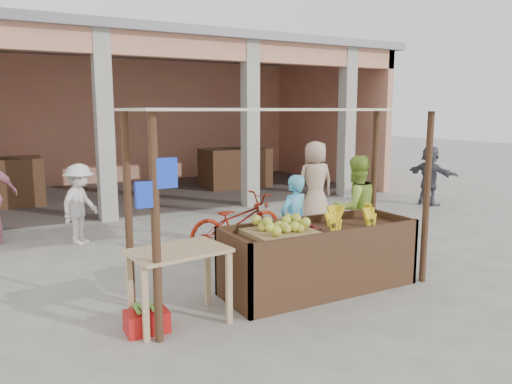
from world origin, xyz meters
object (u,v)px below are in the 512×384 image
red_crate (147,321)px  fruit_stall (319,260)px  vendor_green (356,206)px  side_table (178,261)px  vendor_blue (294,220)px  motorcycle (236,221)px

red_crate → fruit_stall: bearing=5.8°
fruit_stall → red_crate: (-2.40, -0.17, -0.28)m
red_crate → vendor_green: bearing=16.6°
side_table → vendor_blue: size_ratio=0.74×
fruit_stall → vendor_blue: size_ratio=1.69×
vendor_blue → fruit_stall: bearing=65.8°
red_crate → vendor_blue: size_ratio=0.29×
motorcycle → red_crate: bearing=129.6°
fruit_stall → red_crate: fruit_stall is taller
vendor_green → motorcycle: vendor_green is taller
vendor_blue → vendor_green: 1.15m
side_table → red_crate: 0.72m
side_table → red_crate: bearing=-177.8°
side_table → motorcycle: bearing=43.9°
fruit_stall → vendor_green: vendor_green is taller
fruit_stall → vendor_blue: vendor_blue is taller
side_table → vendor_green: (3.27, 0.91, 0.17)m
motorcycle → vendor_blue: bearing=-178.0°
vendor_blue → motorcycle: bearing=-96.2°
vendor_green → vendor_blue: bearing=7.6°
fruit_stall → vendor_blue: (0.13, 0.83, 0.37)m
vendor_blue → vendor_green: size_ratio=0.87×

